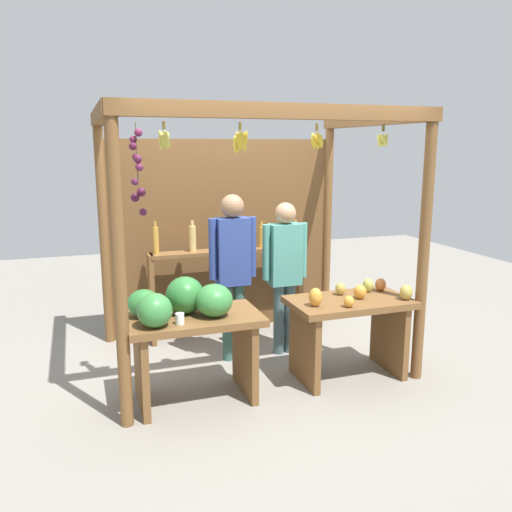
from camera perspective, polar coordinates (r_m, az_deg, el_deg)
ground_plane at (r=5.51m, az=-0.66°, el=-10.90°), size 12.00×12.00×0.00m
market_stall at (r=5.53m, az=-2.16°, el=4.59°), size 2.77×2.02×2.45m
fruit_counter_left at (r=4.42m, az=-7.48°, el=-7.01°), size 1.12×0.68×1.06m
fruit_counter_right at (r=4.98m, az=10.13°, el=-6.79°), size 1.11×0.64×0.92m
bottle_shelf_unit at (r=5.92m, az=-3.15°, el=-1.43°), size 1.77×0.22×1.35m
vendor_man at (r=5.18m, az=-2.52°, el=-0.65°), size 0.48×0.23×1.68m
vendor_woman at (r=5.37m, az=3.13°, el=-0.95°), size 0.48×0.21×1.58m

